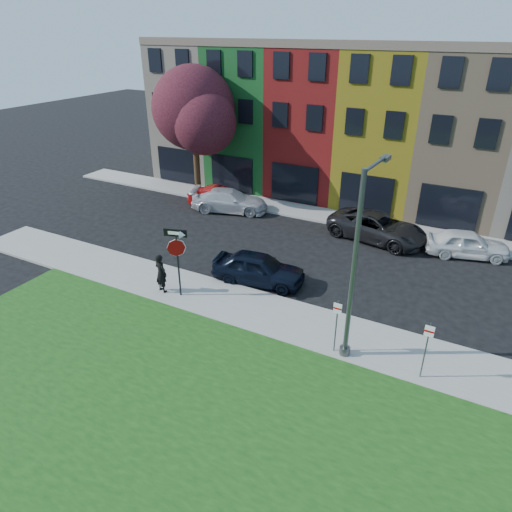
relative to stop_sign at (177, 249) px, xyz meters
The scene contains 15 objects.
ground 5.81m from the stop_sign, 27.45° to the right, with size 120.00×120.00×0.00m, color black.
sidewalk_near 7.11m from the stop_sign, ahead, with size 40.00×3.00×0.12m, color gray.
sidewalk_far 12.92m from the stop_sign, 82.47° to the left, with size 40.00×2.40×0.12m, color gray.
rowhouse_block 19.05m from the stop_sign, 83.43° to the left, with size 30.00×10.12×10.00m.
stop_sign is the anchor object (origin of this frame).
man 1.71m from the stop_sign, behind, with size 0.78×0.61×1.88m, color black.
sedan_near 4.23m from the stop_sign, 49.02° to the left, with size 4.69×2.39×1.53m, color black.
parked_car_red 11.60m from the stop_sign, 112.68° to the left, with size 4.44×1.78×1.44m, color maroon.
parked_car_silver 11.25m from the stop_sign, 109.12° to the left, with size 5.48×3.45×1.48m, color silver.
parked_car_dark 12.42m from the stop_sign, 58.99° to the left, with size 6.12×3.66×1.59m, color black.
parked_car_white 15.58m from the stop_sign, 43.84° to the left, with size 4.58×2.80×1.46m, color white.
street_lamp 8.15m from the stop_sign, ahead, with size 0.49×2.58×7.19m.
parking_sign_a 7.68m from the stop_sign, ahead, with size 0.32×0.08×2.25m.
parking_sign_b 10.85m from the stop_sign, ahead, with size 0.32×0.08×2.31m.
tree_purple 14.49m from the stop_sign, 120.50° to the left, with size 6.73×5.89×8.93m.
Camera 1 is at (6.84, -11.82, 11.26)m, focal length 32.00 mm.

